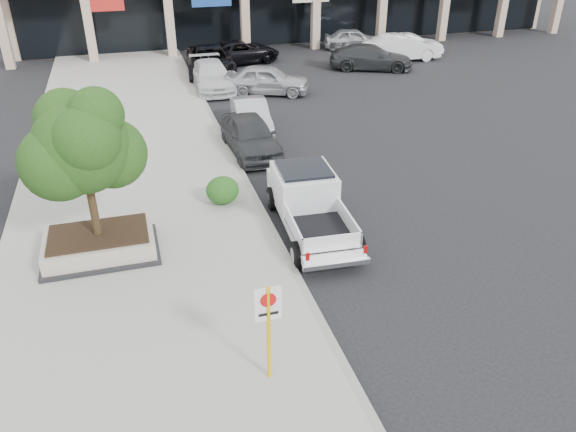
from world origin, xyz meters
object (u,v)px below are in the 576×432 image
(curb_car_b, at_px, (251,116))
(curb_car_c, at_px, (212,76))
(planter_tree, at_px, (87,144))
(curb_car_d, at_px, (211,61))
(no_parking_sign, at_px, (268,321))
(curb_car_a, at_px, (250,135))
(planter, at_px, (100,244))
(lot_car_e, at_px, (354,39))
(lot_car_f, at_px, (412,45))
(lot_car_c, at_px, (371,57))
(lot_car_b, at_px, (402,48))
(lot_car_d, at_px, (240,52))
(lot_car_a, at_px, (267,80))
(pickup_truck, at_px, (312,206))

(curb_car_b, bearing_deg, curb_car_c, 99.25)
(planter_tree, relative_size, curb_car_d, 0.68)
(no_parking_sign, xyz_separation_m, curb_car_b, (3.09, 15.04, -0.95))
(planter_tree, xyz_separation_m, curb_car_a, (5.74, 6.31, -2.65))
(planter, height_order, lot_car_e, lot_car_e)
(lot_car_f, bearing_deg, lot_car_e, 61.73)
(planter_tree, height_order, lot_car_c, planter_tree)
(no_parking_sign, bearing_deg, lot_car_b, 58.33)
(curb_car_c, bearing_deg, planter_tree, -109.82)
(lot_car_d, bearing_deg, lot_car_a, 167.50)
(planter_tree, distance_m, curb_car_b, 11.27)
(curb_car_c, height_order, curb_car_d, curb_car_d)
(curb_car_a, bearing_deg, planter, -134.54)
(curb_car_a, relative_size, lot_car_e, 1.07)
(curb_car_d, distance_m, lot_car_c, 9.79)
(lot_car_f, bearing_deg, pickup_truck, 158.17)
(curb_car_b, distance_m, curb_car_c, 7.04)
(curb_car_b, bearing_deg, pickup_truck, -87.08)
(lot_car_b, xyz_separation_m, lot_car_f, (1.39, 1.28, -0.15))
(lot_car_a, distance_m, lot_car_e, 12.21)
(planter, height_order, lot_car_f, lot_car_f)
(no_parking_sign, bearing_deg, curb_car_b, 78.37)
(lot_car_d, bearing_deg, curb_car_d, 123.33)
(curb_car_a, distance_m, curb_car_b, 2.67)
(curb_car_c, relative_size, lot_car_b, 1.00)
(planter_tree, distance_m, curb_car_c, 17.14)
(curb_car_c, height_order, lot_car_d, curb_car_c)
(planter_tree, relative_size, curb_car_b, 0.97)
(planter_tree, relative_size, lot_car_d, 0.77)
(lot_car_d, height_order, lot_car_e, lot_car_d)
(planter_tree, xyz_separation_m, lot_car_d, (8.47, 21.18, -2.69))
(curb_car_b, xyz_separation_m, curb_car_c, (-0.59, 7.01, 0.05))
(no_parking_sign, bearing_deg, lot_car_f, 57.40)
(lot_car_a, relative_size, lot_car_b, 0.90)
(lot_car_e, bearing_deg, curb_car_c, 135.53)
(lot_car_c, bearing_deg, lot_car_e, 10.67)
(no_parking_sign, distance_m, lot_car_b, 29.48)
(planter_tree, bearing_deg, lot_car_d, 68.21)
(lot_car_c, bearing_deg, lot_car_f, -34.29)
(planter_tree, xyz_separation_m, no_parking_sign, (3.27, -6.14, -1.78))
(planter_tree, height_order, curb_car_b, planter_tree)
(lot_car_a, distance_m, lot_car_d, 7.02)
(planter, relative_size, curb_car_a, 0.72)
(curb_car_b, height_order, lot_car_a, lot_car_a)
(planter, relative_size, pickup_truck, 0.59)
(no_parking_sign, relative_size, lot_car_e, 0.55)
(pickup_truck, height_order, lot_car_e, pickup_truck)
(planter_tree, relative_size, no_parking_sign, 1.74)
(planter, bearing_deg, lot_car_e, 53.36)
(curb_car_b, relative_size, curb_car_c, 0.82)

